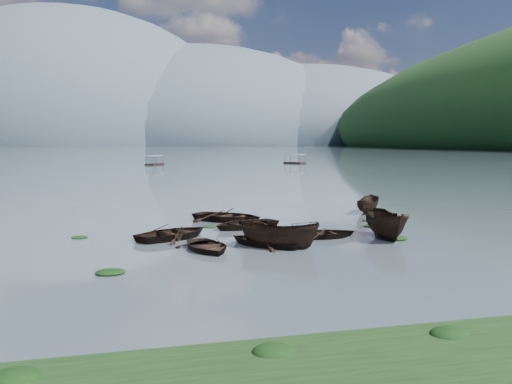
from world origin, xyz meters
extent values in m
plane|color=#505B64|center=(0.00, 0.00, 0.00)|extent=(2400.00, 2400.00, 0.00)
ellipsoid|color=#475666|center=(-60.00, 900.00, 0.00)|extent=(520.00, 520.00, 340.00)
ellipsoid|color=#475666|center=(140.00, 900.00, 0.00)|extent=(520.00, 520.00, 260.00)
ellipsoid|color=#475666|center=(320.00, 900.00, 0.00)|extent=(520.00, 520.00, 220.00)
imported|color=black|center=(-5.08, 2.51, 0.00)|extent=(3.25, 4.19, 0.80)
imported|color=black|center=(-6.24, 6.52, 0.00)|extent=(5.76, 5.40, 0.97)
imported|color=black|center=(-1.40, 2.19, 0.00)|extent=(4.33, 3.84, 1.64)
imported|color=black|center=(-1.86, 3.09, 0.00)|extent=(5.07, 5.21, 0.88)
imported|color=black|center=(1.86, 4.57, 0.00)|extent=(4.07, 2.92, 0.84)
imported|color=black|center=(5.30, 3.46, 0.00)|extent=(2.64, 5.03, 1.85)
imported|color=black|center=(-1.86, 12.56, 0.00)|extent=(6.13, 6.06, 1.04)
imported|color=black|center=(-1.46, 9.14, 0.00)|extent=(5.34, 4.65, 0.92)
imported|color=black|center=(9.43, 14.27, 0.00)|extent=(3.43, 3.87, 1.46)
ellipsoid|color=black|center=(-9.81, -1.46, 0.00)|extent=(1.24, 1.01, 0.27)
ellipsoid|color=black|center=(0.77, 5.87, 0.00)|extent=(1.08, 0.87, 0.24)
ellipsoid|color=black|center=(5.57, 2.86, 0.00)|extent=(1.30, 1.04, 0.28)
ellipsoid|color=black|center=(1.79, 4.55, 0.00)|extent=(1.00, 0.85, 0.22)
ellipsoid|color=black|center=(6.48, 7.61, 0.00)|extent=(1.09, 0.87, 0.23)
ellipsoid|color=black|center=(-11.37, 7.97, 0.00)|extent=(0.93, 0.75, 0.20)
ellipsoid|color=black|center=(-3.52, 10.07, 0.00)|extent=(0.85, 0.71, 0.18)
ellipsoid|color=black|center=(7.45, 10.02, 0.00)|extent=(0.97, 0.77, 0.21)
camera|label=1|loc=(-10.00, -25.21, 5.42)|focal=40.00mm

